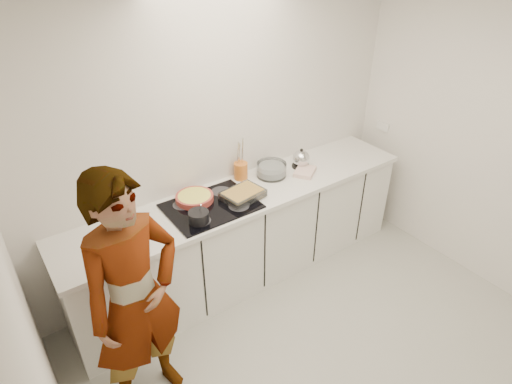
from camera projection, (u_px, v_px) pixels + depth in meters
floor at (341, 366)px, 3.25m from camera, size 3.60×3.20×0.00m
wall_back at (224, 138)px, 3.69m from camera, size 3.60×0.00×2.60m
base_cabinets at (246, 237)px, 3.92m from camera, size 3.20×0.58×0.87m
countertop at (245, 195)px, 3.68m from camera, size 3.24×0.64×0.04m
hob at (211, 206)px, 3.48m from camera, size 0.72×0.54×0.01m
tart_dish at (195, 198)px, 3.52m from camera, size 0.41×0.41×0.05m
saucepan at (199, 217)px, 3.26m from camera, size 0.18×0.18×0.15m
baking_dish at (243, 194)px, 3.55m from camera, size 0.37×0.29×0.06m
mixing_bowl at (271, 170)px, 3.89m from camera, size 0.32×0.32×0.13m
tea_towel at (305, 172)px, 3.95m from camera, size 0.28×0.27×0.04m
kettle at (301, 159)px, 4.03m from camera, size 0.18×0.18×0.19m
utensil_crock at (241, 171)px, 3.84m from camera, size 0.13×0.13×0.15m
cook at (136, 300)px, 2.62m from camera, size 0.73×0.56×1.80m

